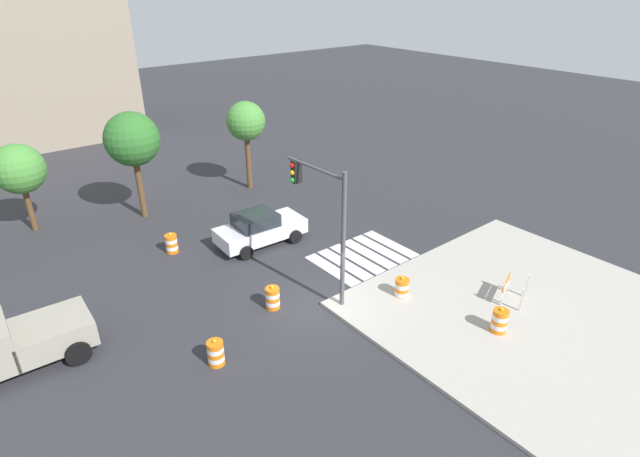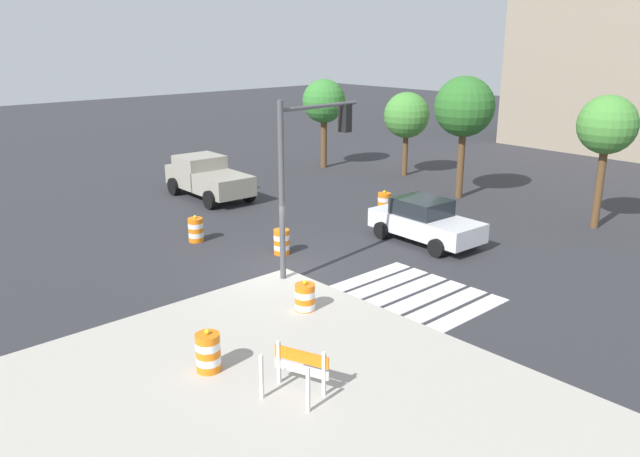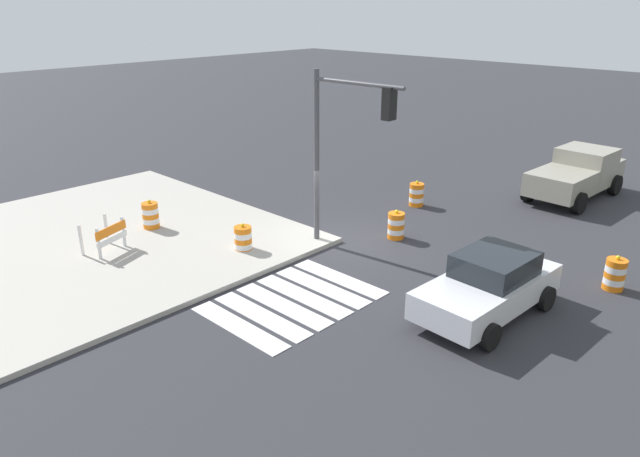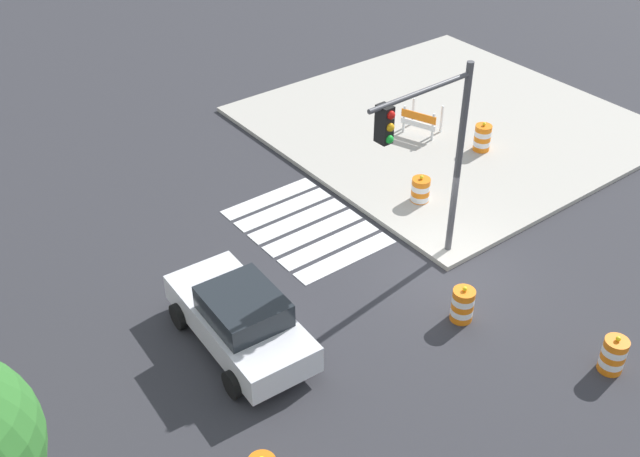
% 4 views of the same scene
% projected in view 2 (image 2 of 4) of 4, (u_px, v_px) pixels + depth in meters
% --- Properties ---
extents(ground_plane, '(120.00, 120.00, 0.00)m').
position_uv_depth(ground_plane, '(286.00, 273.00, 20.66)').
color(ground_plane, '#2D2D33').
extents(sidewalk_corner, '(12.00, 12.00, 0.15)m').
position_uv_depth(sidewalk_corner, '(245.00, 423.00, 12.54)').
color(sidewalk_corner, '#ADA89E').
rests_on(sidewalk_corner, ground).
extents(crosswalk_stripes, '(4.35, 3.20, 0.02)m').
position_uv_depth(crosswalk_stripes, '(417.00, 293.00, 19.00)').
color(crosswalk_stripes, silver).
rests_on(crosswalk_stripes, ground).
extents(sports_car, '(4.38, 2.30, 1.63)m').
position_uv_depth(sports_car, '(425.00, 221.00, 23.51)').
color(sports_car, silver).
rests_on(sports_car, ground).
extents(pickup_truck, '(5.23, 2.53, 1.92)m').
position_uv_depth(pickup_truck, '(206.00, 177.00, 30.05)').
color(pickup_truck, gray).
rests_on(pickup_truck, ground).
extents(traffic_barrel_near_corner, '(0.56, 0.56, 1.02)m').
position_uv_depth(traffic_barrel_near_corner, '(384.00, 203.00, 27.43)').
color(traffic_barrel_near_corner, orange).
rests_on(traffic_barrel_near_corner, ground).
extents(traffic_barrel_crosswalk_end, '(0.56, 0.56, 1.02)m').
position_uv_depth(traffic_barrel_crosswalk_end, '(305.00, 299.00, 17.44)').
color(traffic_barrel_crosswalk_end, orange).
rests_on(traffic_barrel_crosswalk_end, ground).
extents(traffic_barrel_median_near, '(0.56, 0.56, 1.02)m').
position_uv_depth(traffic_barrel_median_near, '(282.00, 242.00, 22.30)').
color(traffic_barrel_median_near, orange).
rests_on(traffic_barrel_median_near, ground).
extents(traffic_barrel_median_far, '(0.56, 0.56, 1.02)m').
position_uv_depth(traffic_barrel_median_far, '(196.00, 230.00, 23.67)').
color(traffic_barrel_median_far, orange).
rests_on(traffic_barrel_median_far, ground).
extents(traffic_barrel_on_sidewalk, '(0.56, 0.56, 1.02)m').
position_uv_depth(traffic_barrel_on_sidewalk, '(208.00, 352.00, 14.23)').
color(traffic_barrel_on_sidewalk, orange).
rests_on(traffic_barrel_on_sidewalk, sidewalk_corner).
extents(construction_barricade, '(1.43, 1.16, 1.00)m').
position_uv_depth(construction_barricade, '(298.00, 368.00, 13.33)').
color(construction_barricade, silver).
rests_on(construction_barricade, sidewalk_corner).
extents(traffic_light_pole, '(0.47, 3.29, 5.50)m').
position_uv_depth(traffic_light_pole, '(309.00, 155.00, 19.47)').
color(traffic_light_pole, '#4C4C51').
rests_on(traffic_light_pole, sidewalk_corner).
extents(street_tree_streetside_near, '(2.46, 2.46, 4.53)m').
position_uv_depth(street_tree_streetside_near, '(407.00, 116.00, 34.05)').
color(street_tree_streetside_near, brown).
rests_on(street_tree_streetside_near, ground).
extents(street_tree_streetside_mid, '(2.27, 2.27, 5.28)m').
position_uv_depth(street_tree_streetside_mid, '(607.00, 126.00, 24.29)').
color(street_tree_streetside_mid, brown).
rests_on(street_tree_streetside_mid, ground).
extents(street_tree_streetside_far, '(2.77, 2.77, 5.68)m').
position_uv_depth(street_tree_streetside_far, '(464.00, 108.00, 28.97)').
color(street_tree_streetside_far, brown).
rests_on(street_tree_streetside_far, ground).
extents(street_tree_corner_lot, '(2.46, 2.46, 5.07)m').
position_uv_depth(street_tree_corner_lot, '(324.00, 102.00, 36.03)').
color(street_tree_corner_lot, brown).
rests_on(street_tree_corner_lot, ground).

